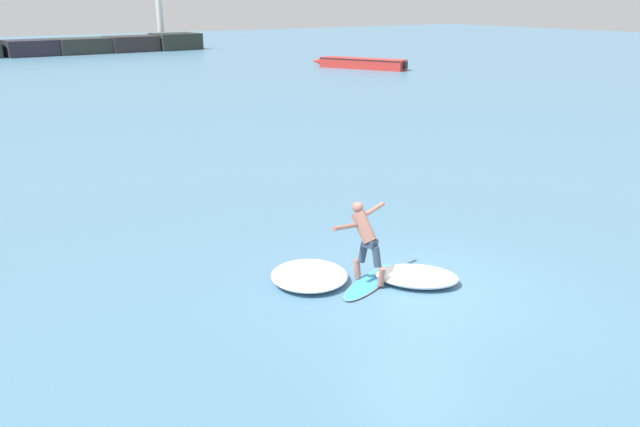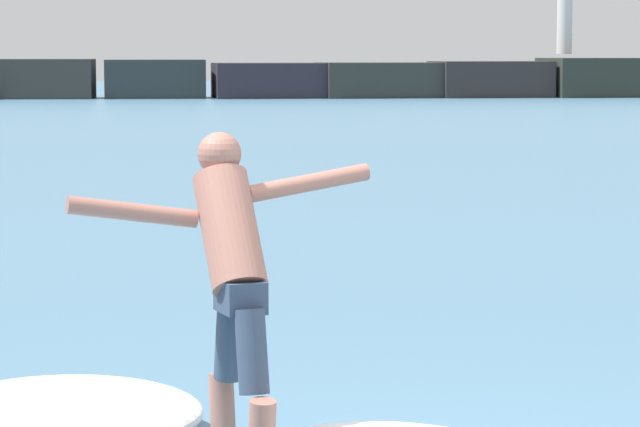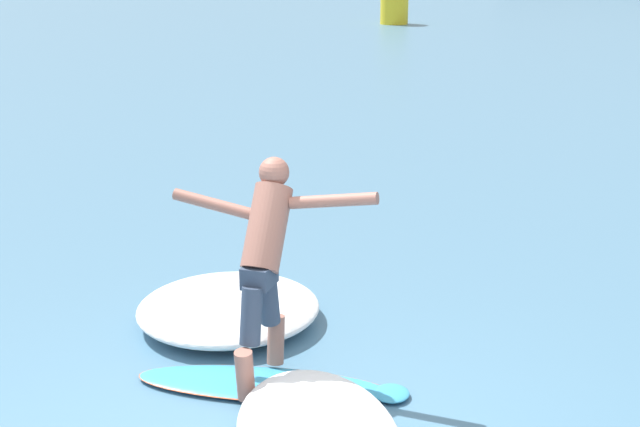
{
  "view_description": "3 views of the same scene",
  "coord_description": "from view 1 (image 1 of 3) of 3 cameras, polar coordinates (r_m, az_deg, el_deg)",
  "views": [
    {
      "loc": [
        -7.86,
        -8.28,
        5.49
      ],
      "look_at": [
        -0.83,
        2.32,
        1.1
      ],
      "focal_mm": 35.0,
      "sensor_mm": 36.0,
      "label": 1
    },
    {
      "loc": [
        -1.04,
        -6.6,
        2.1
      ],
      "look_at": [
        -0.19,
        1.57,
        1.21
      ],
      "focal_mm": 85.0,
      "sensor_mm": 36.0,
      "label": 2
    },
    {
      "loc": [
        3.01,
        -3.93,
        3.22
      ],
      "look_at": [
        -1.16,
        2.25,
        0.89
      ],
      "focal_mm": 50.0,
      "sensor_mm": 36.0,
      "label": 3
    }
  ],
  "objects": [
    {
      "name": "fishing_boat_near_jetty",
      "position": [
        53.18,
        3.61,
        13.57
      ],
      "size": [
        4.92,
        8.04,
        0.83
      ],
      "color": "red",
      "rests_on": "ground"
    },
    {
      "name": "ground_plane",
      "position": [
        12.67,
        9.02,
        -6.89
      ],
      "size": [
        200.0,
        200.0,
        0.0
      ],
      "primitive_type": "plane",
      "color": "teal"
    },
    {
      "name": "surfer",
      "position": [
        12.45,
        4.13,
        -2.0
      ],
      "size": [
        1.56,
        0.92,
        1.63
      ],
      "color": "#9D6556",
      "rests_on": "surfboard"
    },
    {
      "name": "wave_foam_at_tail",
      "position": [
        12.79,
        -0.98,
        -5.68
      ],
      "size": [
        1.61,
        1.65,
        0.28
      ],
      "color": "white",
      "rests_on": "ground"
    },
    {
      "name": "wave_foam_at_nose",
      "position": [
        12.88,
        8.84,
        -5.7
      ],
      "size": [
        1.93,
        1.92,
        0.3
      ],
      "color": "white",
      "rests_on": "ground"
    },
    {
      "name": "surfboard",
      "position": [
        12.8,
        4.57,
        -6.27
      ],
      "size": [
        2.03,
        1.3,
        0.2
      ],
      "color": "#3A9ECD",
      "rests_on": "ground"
    }
  ]
}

